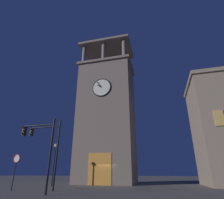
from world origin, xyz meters
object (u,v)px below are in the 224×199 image
at_px(no_horn_sign, 16,162).
at_px(traffic_signal_near, 49,144).
at_px(traffic_signal_mid, 41,143).
at_px(street_lamp, 55,156).
at_px(clocktower, 107,117).

bearing_deg(no_horn_sign, traffic_signal_near, -172.77).
height_order(traffic_signal_mid, street_lamp, traffic_signal_mid).
relative_size(traffic_signal_near, no_horn_sign, 2.02).
distance_m(traffic_signal_mid, street_lamp, 9.23).
distance_m(traffic_signal_near, street_lamp, 6.18).
bearing_deg(street_lamp, clocktower, -126.72).
bearing_deg(traffic_signal_near, street_lamp, -65.18).
xyz_separation_m(traffic_signal_near, traffic_signal_mid, (-1.19, 2.83, -0.42)).
xyz_separation_m(traffic_signal_mid, street_lamp, (3.78, -8.42, -0.18)).
xyz_separation_m(traffic_signal_near, no_horn_sign, (2.96, 0.38, -1.59)).
distance_m(traffic_signal_mid, no_horn_sign, 4.97).
relative_size(traffic_signal_near, traffic_signal_mid, 1.13).
distance_m(clocktower, no_horn_sign, 15.40).
bearing_deg(clocktower, traffic_signal_mid, 86.09).
relative_size(traffic_signal_mid, no_horn_sign, 1.79).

